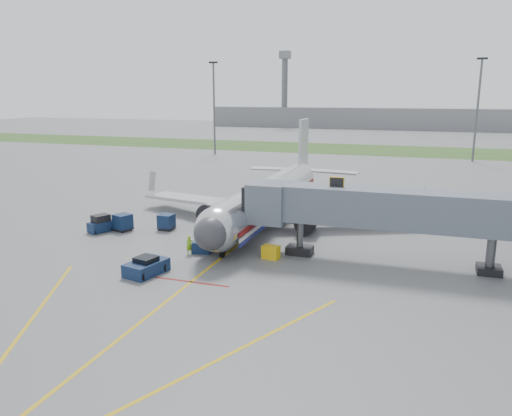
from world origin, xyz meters
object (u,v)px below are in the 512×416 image
(baggage_tug, at_px, (101,224))
(belt_loader, at_px, (205,241))
(ramp_worker, at_px, (189,245))
(airliner, at_px, (269,197))
(pushback_tug, at_px, (146,267))

(baggage_tug, relative_size, belt_loader, 0.57)
(ramp_worker, bearing_deg, airliner, 29.66)
(pushback_tug, height_order, ramp_worker, ramp_worker)
(airliner, distance_m, belt_loader, 11.67)
(baggage_tug, bearing_deg, ramp_worker, -17.46)
(baggage_tug, height_order, belt_loader, belt_loader)
(airliner, xyz_separation_m, baggage_tug, (-14.59, -9.72, -1.87))
(ramp_worker, bearing_deg, pushback_tug, -148.08)
(pushback_tug, height_order, baggage_tug, baggage_tug)
(airliner, xyz_separation_m, pushback_tug, (-4.00, -18.81, -2.07))
(belt_loader, bearing_deg, airliner, 77.35)
(ramp_worker, bearing_deg, baggage_tug, 114.86)
(pushback_tug, relative_size, baggage_tug, 1.31)
(baggage_tug, bearing_deg, pushback_tug, -40.65)
(airliner, relative_size, ramp_worker, 21.84)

